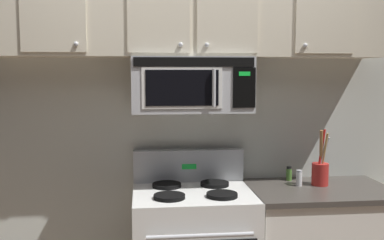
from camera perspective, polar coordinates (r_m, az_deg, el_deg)
The scene contains 6 objects.
back_wall at distance 3.22m, azimuth -0.59°, elevation 0.55°, with size 5.20×0.10×2.70m, color silver.
over_range_microwave at distance 2.96m, azimuth -0.11°, elevation 4.44°, with size 0.76×0.43×0.35m.
upper_cabinets at distance 3.01m, azimuth -0.18°, elevation 13.04°, with size 2.50×0.36×0.55m.
utensil_crock_red at distance 3.19m, azimuth 15.68°, elevation -6.07°, with size 0.11×0.11×0.38m.
salt_shaker at distance 3.15m, azimuth 13.17°, elevation -7.06°, with size 0.04×0.04×0.11m.
spice_jar at distance 3.29m, azimuth 11.98°, elevation -6.54°, with size 0.04×0.04×0.10m.
Camera 1 is at (-0.32, -2.40, 1.65)m, focal length 42.87 mm.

